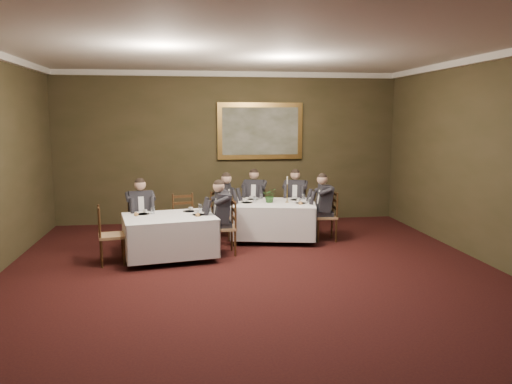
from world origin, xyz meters
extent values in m
plane|color=black|center=(0.00, 0.00, 0.00)|extent=(10.00, 10.00, 0.00)
cube|color=silver|center=(0.00, 0.00, 3.50)|extent=(8.00, 10.00, 0.10)
cube|color=#35311A|center=(0.00, 5.00, 1.75)|extent=(8.00, 0.10, 3.50)
cube|color=#35311A|center=(0.00, -5.00, 1.75)|extent=(8.00, 0.10, 3.50)
cube|color=white|center=(0.00, 4.95, 3.44)|extent=(8.00, 0.10, 0.12)
cube|color=black|center=(0.72, 3.05, 0.73)|extent=(1.79, 1.48, 0.04)
cube|color=white|center=(0.72, 3.05, 0.76)|extent=(1.86, 1.55, 0.02)
cube|color=white|center=(0.72, 3.05, 0.42)|extent=(1.88, 1.58, 0.65)
cube|color=black|center=(-1.33, 1.93, 0.73)|extent=(1.65, 1.36, 0.04)
cube|color=white|center=(-1.33, 1.93, 0.76)|extent=(1.72, 1.43, 0.02)
cube|color=white|center=(-1.33, 1.93, 0.42)|extent=(1.75, 1.45, 0.65)
cube|color=#98744D|center=(0.45, 3.96, 0.48)|extent=(0.55, 0.54, 0.05)
cube|color=black|center=(0.51, 4.14, 0.73)|extent=(0.37, 0.15, 0.54)
cube|color=black|center=(0.45, 3.96, 0.86)|extent=(0.50, 0.43, 0.55)
sphere|color=tan|center=(0.45, 3.96, 1.24)|extent=(0.27, 0.27, 0.21)
cube|color=#98744D|center=(1.33, 3.78, 0.48)|extent=(0.55, 0.54, 0.05)
cube|color=black|center=(1.39, 3.96, 0.73)|extent=(0.37, 0.15, 0.54)
cube|color=black|center=(1.33, 3.78, 0.86)|extent=(0.50, 0.43, 0.55)
sphere|color=tan|center=(1.33, 3.78, 1.24)|extent=(0.27, 0.27, 0.21)
cube|color=#98744D|center=(-0.30, 3.26, 0.48)|extent=(0.54, 0.55, 0.05)
cube|color=black|center=(-0.48, 3.32, 0.73)|extent=(0.15, 0.37, 0.54)
cube|color=black|center=(-0.30, 3.26, 0.86)|extent=(0.43, 0.50, 0.55)
sphere|color=tan|center=(-0.30, 3.26, 1.24)|extent=(0.27, 0.27, 0.21)
cube|color=#98744D|center=(1.74, 2.84, 0.48)|extent=(0.45, 0.47, 0.05)
cube|color=black|center=(1.93, 2.83, 0.73)|extent=(0.06, 0.38, 0.54)
cube|color=black|center=(1.74, 2.84, 0.86)|extent=(0.34, 0.44, 0.55)
sphere|color=tan|center=(1.74, 2.84, 1.24)|extent=(0.22, 0.22, 0.21)
cube|color=#98744D|center=(-1.88, 2.63, 0.48)|extent=(0.52, 0.50, 0.05)
cube|color=black|center=(-1.92, 2.81, 0.73)|extent=(0.38, 0.11, 0.54)
cube|color=black|center=(-1.88, 2.63, 0.86)|extent=(0.48, 0.39, 0.55)
sphere|color=tan|center=(-1.88, 2.63, 1.24)|extent=(0.25, 0.25, 0.21)
cube|color=#98744D|center=(-1.06, 2.78, 0.48)|extent=(0.52, 0.50, 0.05)
cube|color=black|center=(-1.10, 2.96, 0.73)|extent=(0.38, 0.11, 0.54)
cube|color=#98744D|center=(-0.37, 2.10, 0.48)|extent=(0.45, 0.47, 0.05)
cube|color=black|center=(-0.18, 2.11, 0.73)|extent=(0.06, 0.38, 0.54)
cube|color=black|center=(-0.37, 2.10, 0.86)|extent=(0.34, 0.44, 0.55)
sphere|color=tan|center=(-0.37, 2.10, 1.24)|extent=(0.22, 0.22, 0.21)
cube|color=#98744D|center=(-2.28, 1.75, 0.48)|extent=(0.50, 0.51, 0.05)
cube|color=black|center=(-2.47, 1.72, 0.73)|extent=(0.10, 0.38, 0.54)
imported|color=#2D5926|center=(0.64, 3.06, 0.92)|extent=(0.31, 0.28, 0.31)
cylinder|color=#B59237|center=(0.99, 3.02, 0.78)|extent=(0.08, 0.08, 0.02)
cylinder|color=#B59237|center=(0.99, 3.02, 0.97)|extent=(0.02, 0.02, 0.36)
cylinder|color=white|center=(0.99, 3.02, 1.23)|extent=(0.02, 0.02, 0.16)
cylinder|color=white|center=(0.35, 3.48, 0.77)|extent=(0.25, 0.25, 0.01)
cylinder|color=white|center=(0.35, 3.63, 0.80)|extent=(0.08, 0.08, 0.05)
cylinder|color=white|center=(0.52, 3.48, 0.83)|extent=(0.06, 0.06, 0.14)
cylinder|color=white|center=(-1.79, 2.17, 0.77)|extent=(0.25, 0.25, 0.01)
cylinder|color=white|center=(-1.79, 2.32, 0.80)|extent=(0.08, 0.08, 0.05)
cylinder|color=white|center=(-1.62, 2.17, 0.83)|extent=(0.06, 0.06, 0.14)
cube|color=#E4AC53|center=(0.72, 4.94, 2.14)|extent=(2.00, 0.08, 1.32)
cube|color=#464830|center=(0.72, 4.90, 2.14)|extent=(1.78, 0.01, 1.10)
camera|label=1|loc=(-1.02, -6.69, 2.46)|focal=35.00mm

